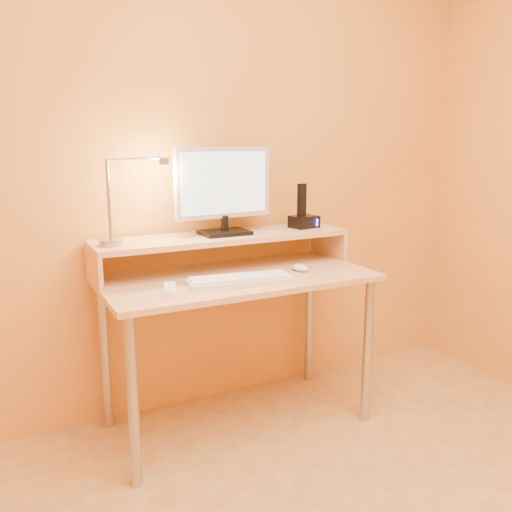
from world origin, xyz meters
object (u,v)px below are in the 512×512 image
monitor_panel (223,183)px  keyboard (240,281)px  phone_dock (304,222)px  mouse (300,268)px  lamp_base (111,242)px  remote_control (170,290)px

monitor_panel → keyboard: size_ratio=1.07×
phone_dock → mouse: bearing=-134.4°
monitor_panel → phone_dock: 0.48m
lamp_base → mouse: bearing=-12.8°
keyboard → remote_control: keyboard is taller
mouse → remote_control: mouse is taller
monitor_panel → lamp_base: bearing=-179.6°
lamp_base → phone_dock: (0.96, 0.03, 0.02)m
monitor_panel → lamp_base: size_ratio=4.71×
lamp_base → remote_control: bearing=-55.7°
monitor_panel → remote_control: size_ratio=2.67×
phone_dock → keyboard: size_ratio=0.30×
lamp_base → mouse: (0.81, -0.18, -0.16)m
monitor_panel → phone_dock: monitor_panel is taller
monitor_panel → lamp_base: (-0.53, -0.04, -0.23)m
monitor_panel → phone_dock: bearing=-5.3°
monitor_panel → mouse: size_ratio=4.91×
phone_dock → remote_control: (-0.79, -0.27, -0.18)m
mouse → monitor_panel: bearing=132.4°
remote_control → mouse: bearing=23.7°
keyboard → mouse: size_ratio=4.59×
keyboard → remote_control: bearing=-174.1°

